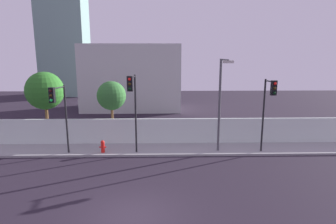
{
  "coord_description": "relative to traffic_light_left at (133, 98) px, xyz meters",
  "views": [
    {
      "loc": [
        1.26,
        -10.63,
        6.56
      ],
      "look_at": [
        1.65,
        6.5,
        3.05
      ],
      "focal_mm": 30.84,
      "sensor_mm": 36.0,
      "label": 1
    }
  ],
  "objects": [
    {
      "name": "ground_plane",
      "position": [
        0.51,
        -6.94,
        -3.84
      ],
      "size": [
        80.0,
        80.0,
        0.0
      ],
      "primitive_type": "plane",
      "color": "black"
    },
    {
      "name": "sidewalk",
      "position": [
        0.51,
        1.26,
        -3.76
      ],
      "size": [
        36.0,
        2.4,
        0.15
      ],
      "primitive_type": "cube",
      "color": "gray",
      "rests_on": "ground"
    },
    {
      "name": "traffic_light_right",
      "position": [
        8.47,
        0.06,
        -0.2
      ],
      "size": [
        0.4,
        1.29,
        4.79
      ],
      "color": "black",
      "rests_on": "sidewalk"
    },
    {
      "name": "roadside_tree_leftmost",
      "position": [
        -6.81,
        3.65,
        -0.0
      ],
      "size": [
        2.77,
        2.77,
        5.24
      ],
      "color": "brown",
      "rests_on": "ground"
    },
    {
      "name": "perimeter_wall",
      "position": [
        0.51,
        2.55,
        -2.79
      ],
      "size": [
        36.0,
        0.18,
        1.8
      ],
      "primitive_type": "cube",
      "color": "silver",
      "rests_on": "sidewalk"
    },
    {
      "name": "low_building_distant",
      "position": [
        -1.72,
        16.55,
        -0.06
      ],
      "size": [
        11.21,
        6.0,
        7.55
      ],
      "primitive_type": "cube",
      "color": "#B2B2B2",
      "rests_on": "ground"
    },
    {
      "name": "roadside_tree_midleft",
      "position": [
        -1.94,
        3.65,
        -0.39
      ],
      "size": [
        2.15,
        2.15,
        4.54
      ],
      "color": "brown",
      "rests_on": "ground"
    },
    {
      "name": "street_lamp_curbside",
      "position": [
        5.56,
        0.58,
        -0.09
      ],
      "size": [
        0.62,
        1.7,
        6.06
      ],
      "color": "#4C4C51",
      "rests_on": "sidewalk"
    },
    {
      "name": "fire_hydrant",
      "position": [
        -2.1,
        0.57,
        -3.25
      ],
      "size": [
        0.44,
        0.26,
        0.82
      ],
      "color": "red",
      "rests_on": "sidewalk"
    },
    {
      "name": "traffic_light_center",
      "position": [
        -4.53,
        -0.1,
        -0.43
      ],
      "size": [
        0.55,
        1.55,
        4.44
      ],
      "color": "black",
      "rests_on": "sidewalk"
    },
    {
      "name": "traffic_light_left",
      "position": [
        0.0,
        0.0,
        0.0
      ],
      "size": [
        0.43,
        1.43,
        5.08
      ],
      "color": "black",
      "rests_on": "sidewalk"
    }
  ]
}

